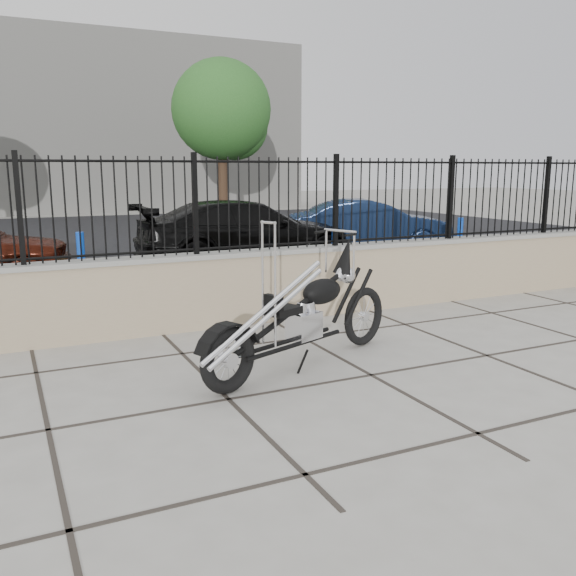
% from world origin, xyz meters
% --- Properties ---
extents(ground_plane, '(90.00, 90.00, 0.00)m').
position_xyz_m(ground_plane, '(0.00, 0.00, 0.00)').
color(ground_plane, '#99968E').
rests_on(ground_plane, ground).
extents(parking_lot, '(30.00, 30.00, 0.00)m').
position_xyz_m(parking_lot, '(0.00, 12.50, 0.00)').
color(parking_lot, black).
rests_on(parking_lot, ground).
extents(retaining_wall, '(14.00, 0.36, 0.96)m').
position_xyz_m(retaining_wall, '(0.00, 2.50, 0.48)').
color(retaining_wall, gray).
rests_on(retaining_wall, ground_plane).
extents(iron_fence, '(14.00, 0.08, 1.20)m').
position_xyz_m(iron_fence, '(0.00, 2.50, 1.56)').
color(iron_fence, black).
rests_on(iron_fence, retaining_wall).
extents(background_building, '(22.00, 6.00, 8.00)m').
position_xyz_m(background_building, '(0.00, 26.50, 4.00)').
color(background_building, beige).
rests_on(background_building, ground_plane).
extents(chopper_motorcycle, '(2.59, 1.40, 1.56)m').
position_xyz_m(chopper_motorcycle, '(-0.52, 0.52, 0.78)').
color(chopper_motorcycle, black).
rests_on(chopper_motorcycle, ground_plane).
extents(car_black, '(4.71, 1.98, 1.36)m').
position_xyz_m(car_black, '(1.53, 7.18, 0.68)').
color(car_black, black).
rests_on(car_black, parking_lot).
extents(car_blue, '(4.10, 2.59, 1.28)m').
position_xyz_m(car_blue, '(4.94, 7.68, 0.64)').
color(car_blue, '#0F1C37').
rests_on(car_blue, parking_lot).
extents(bollard_a, '(0.15, 0.15, 1.03)m').
position_xyz_m(bollard_a, '(-2.07, 5.22, 0.51)').
color(bollard_a, '#0B3AAE').
rests_on(bollard_a, ground_plane).
extents(bollard_b, '(0.15, 0.15, 0.92)m').
position_xyz_m(bollard_b, '(2.29, 4.76, 0.46)').
color(bollard_b, '#0B18B2').
rests_on(bollard_b, ground_plane).
extents(bollard_c, '(0.14, 0.14, 0.99)m').
position_xyz_m(bollard_c, '(5.62, 5.24, 0.50)').
color(bollard_c, blue).
rests_on(bollard_c, ground_plane).
extents(tree_right, '(3.62, 3.62, 6.10)m').
position_xyz_m(tree_right, '(4.45, 16.94, 4.27)').
color(tree_right, '#382619').
rests_on(tree_right, ground_plane).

